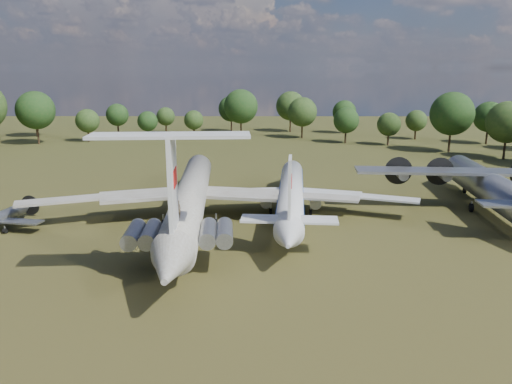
# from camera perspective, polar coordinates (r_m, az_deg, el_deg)

# --- Properties ---
(ground) EXTENTS (300.00, 300.00, 0.00)m
(ground) POSITION_cam_1_polar(r_m,az_deg,el_deg) (63.03, -9.75, -4.23)
(ground) COLOR #213612
(ground) RESTS_ON ground
(il62_airliner) EXTENTS (46.65, 58.83, 5.52)m
(il62_airliner) POSITION_cam_1_polar(r_m,az_deg,el_deg) (64.10, -7.49, -1.26)
(il62_airliner) COLOR silver
(il62_airliner) RESTS_ON ground
(tu104_jet) EXTENTS (37.29, 47.70, 4.52)m
(tu104_jet) POSITION_cam_1_polar(r_m,az_deg,el_deg) (67.83, 4.02, -0.76)
(tu104_jet) COLOR white
(tu104_jet) RESTS_ON ground
(an12_transport) EXTENTS (39.95, 43.95, 5.43)m
(an12_transport) POSITION_cam_1_polar(r_m,az_deg,el_deg) (77.05, 25.12, 0.07)
(an12_transport) COLOR #AAADB3
(an12_transport) RESTS_ON ground
(person_on_il62) EXTENTS (0.75, 0.65, 1.73)m
(person_on_il62) POSITION_cam_1_polar(r_m,az_deg,el_deg) (48.29, -8.93, -1.93)
(person_on_il62) COLOR olive
(person_on_il62) RESTS_ON il62_airliner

